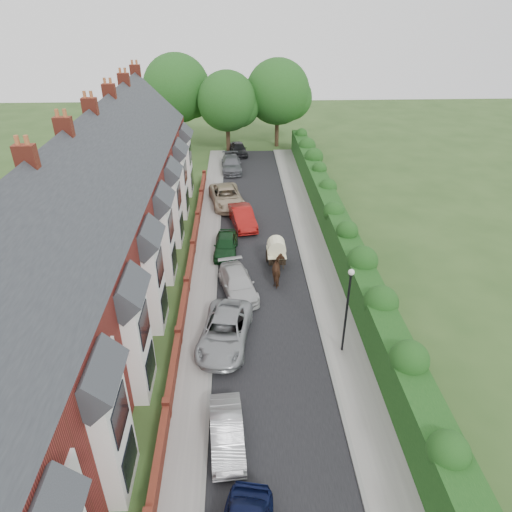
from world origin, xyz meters
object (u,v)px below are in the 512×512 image
at_px(car_beige, 227,197).
at_px(car_grey, 231,164).
at_px(horse, 279,271).
at_px(car_silver_a, 227,432).
at_px(car_white, 238,283).
at_px(car_silver_b, 225,331).
at_px(car_black, 239,149).
at_px(car_red, 242,217).
at_px(car_green, 226,245).
at_px(horse_cart, 276,250).
at_px(lamppost, 348,301).

relative_size(car_beige, car_grey, 1.13).
height_order(car_beige, horse, horse).
xyz_separation_m(car_silver_a, car_white, (0.55, 11.25, 0.04)).
bearing_deg(car_silver_b, car_black, 97.18).
height_order(car_silver_b, car_beige, car_beige).
bearing_deg(car_grey, car_silver_b, -93.68).
relative_size(car_red, car_black, 1.11).
bearing_deg(car_silver_b, horse, 68.66).
distance_m(car_green, horse_cart, 4.04).
distance_m(car_red, horse_cart, 6.82).
relative_size(lamppost, car_green, 1.25).
relative_size(car_silver_a, car_grey, 0.77).
distance_m(car_white, horse, 2.93).
bearing_deg(horse, car_grey, -80.96).
bearing_deg(car_black, car_grey, -108.19).
distance_m(car_green, car_black, 23.69).
distance_m(lamppost, car_green, 12.91).
bearing_deg(car_silver_a, lamppost, 37.96).
xyz_separation_m(lamppost, car_silver_b, (-6.25, 1.00, -2.54)).
bearing_deg(car_red, car_silver_a, -103.88).
bearing_deg(horse, car_green, -47.94).
relative_size(car_silver_a, car_green, 0.95).
xyz_separation_m(car_grey, car_black, (0.82, 5.60, -0.02)).
distance_m(car_silver_b, horse, 6.83).
distance_m(car_silver_b, car_red, 14.54).
bearing_deg(car_silver_b, car_white, 90.19).
bearing_deg(car_white, car_silver_b, -111.63).
bearing_deg(lamppost, car_green, 120.11).
relative_size(car_silver_b, car_red, 1.16).
bearing_deg(car_grey, horse, -84.93).
height_order(car_silver_a, car_green, car_green).
relative_size(car_white, car_green, 1.15).
relative_size(car_silver_b, car_green, 1.32).
bearing_deg(car_silver_a, car_beige, 86.70).
height_order(car_silver_b, horse, horse).
bearing_deg(car_beige, car_grey, 77.71).
relative_size(car_black, horse_cart, 1.44).
bearing_deg(car_grey, car_beige, -95.65).
xyz_separation_m(lamppost, car_beige, (-6.40, 19.80, -2.50)).
bearing_deg(car_green, car_beige, 92.86).
distance_m(car_grey, car_black, 5.66).
relative_size(car_silver_b, horse, 2.70).
height_order(car_beige, car_black, car_beige).
bearing_deg(lamppost, horse, 112.06).
bearing_deg(car_white, horse_cart, 37.64).
relative_size(lamppost, horse_cart, 1.76).
bearing_deg(car_white, car_red, 74.47).
bearing_deg(car_white, car_black, 76.54).
xyz_separation_m(car_red, car_beige, (-1.35, 4.30, 0.03)).
distance_m(lamppost, car_black, 35.08).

